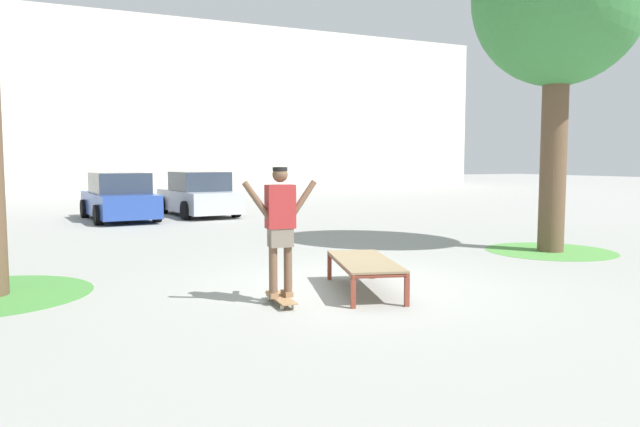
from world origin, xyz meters
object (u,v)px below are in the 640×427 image
object	(u,v)px
skateboard	(281,298)
skater	(280,222)
car_blue	(119,198)
skate_box	(364,263)
car_silver	(198,195)

from	to	relation	value
skateboard	skater	xyz separation A→B (m)	(0.00, 0.00, 0.99)
car_blue	skate_box	bearing A→B (deg)	-80.83
car_silver	skateboard	bearing A→B (deg)	-98.73
skateboard	car_silver	world-z (taller)	car_silver
skater	skate_box	bearing A→B (deg)	8.36
skate_box	car_silver	world-z (taller)	car_silver
skateboard	car_blue	bearing A→B (deg)	92.93
skateboard	skate_box	bearing A→B (deg)	8.43
skateboard	skater	distance (m)	0.99
skate_box	car_silver	bearing A→B (deg)	87.09
skateboard	car_blue	distance (m)	12.57
skate_box	skateboard	xyz separation A→B (m)	(-1.35, -0.20, -0.34)
skate_box	skateboard	world-z (taller)	skate_box
skate_box	skater	size ratio (longest dim) A/B	1.20
skater	car_silver	world-z (taller)	skater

